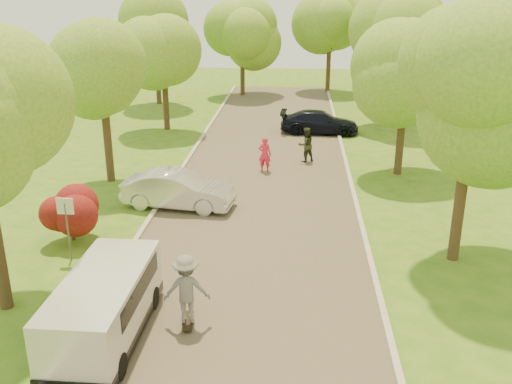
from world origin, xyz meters
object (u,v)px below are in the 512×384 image
(person_olive, at_px, (306,145))
(person_striped, at_px, (265,154))
(silver_sedan, at_px, (178,190))
(longboard, at_px, (188,321))
(street_sign, at_px, (66,216))
(dark_sedan, at_px, (319,122))
(skateboarder, at_px, (186,289))
(minivan, at_px, (105,306))

(person_olive, bearing_deg, person_striped, 10.46)
(silver_sedan, height_order, longboard, silver_sedan)
(silver_sedan, bearing_deg, longboard, -159.08)
(street_sign, xyz_separation_m, dark_sedan, (8.68, 17.68, -0.88))
(street_sign, distance_m, longboard, 5.93)
(skateboarder, height_order, person_striped, skateboarder)
(street_sign, distance_m, minivan, 4.99)
(silver_sedan, height_order, person_striped, person_striped)
(minivan, bearing_deg, skateboarder, 20.60)
(street_sign, xyz_separation_m, skateboarder, (4.57, -3.50, -0.49))
(longboard, bearing_deg, minivan, 12.20)
(person_olive, bearing_deg, skateboarder, 47.15)
(longboard, relative_size, person_olive, 0.56)
(minivan, xyz_separation_m, person_olive, (5.20, 15.87, -0.02))
(dark_sedan, bearing_deg, person_olive, 174.31)
(longboard, height_order, person_olive, person_olive)
(silver_sedan, distance_m, person_olive, 8.51)
(silver_sedan, height_order, dark_sedan, silver_sedan)
(silver_sedan, bearing_deg, minivan, -172.22)
(minivan, bearing_deg, longboard, 20.60)
(street_sign, relative_size, dark_sedan, 0.46)
(dark_sedan, bearing_deg, person_striped, 162.39)
(street_sign, relative_size, skateboarder, 1.14)
(street_sign, bearing_deg, person_olive, 56.22)
(longboard, xyz_separation_m, skateboarder, (0.00, 0.00, 0.97))
(street_sign, xyz_separation_m, silver_sedan, (2.60, 4.93, -0.82))
(minivan, bearing_deg, silver_sedan, 90.62)
(street_sign, height_order, dark_sedan, street_sign)
(silver_sedan, xyz_separation_m, longboard, (1.96, -8.42, -0.64))
(minivan, distance_m, skateboarder, 2.10)
(street_sign, relative_size, longboard, 2.16)
(minivan, distance_m, person_striped, 14.49)
(skateboarder, relative_size, person_olive, 1.07)
(longboard, relative_size, skateboarder, 0.53)
(minivan, bearing_deg, person_striped, 77.81)
(longboard, bearing_deg, skateboarder, 180.00)
(silver_sedan, xyz_separation_m, person_striped, (3.22, 4.99, 0.11))
(street_sign, relative_size, person_olive, 1.22)
(minivan, xyz_separation_m, skateboarder, (1.97, 0.71, 0.16))
(person_striped, bearing_deg, longboard, 94.86)
(silver_sedan, relative_size, longboard, 4.49)
(longboard, bearing_deg, person_olive, -109.81)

